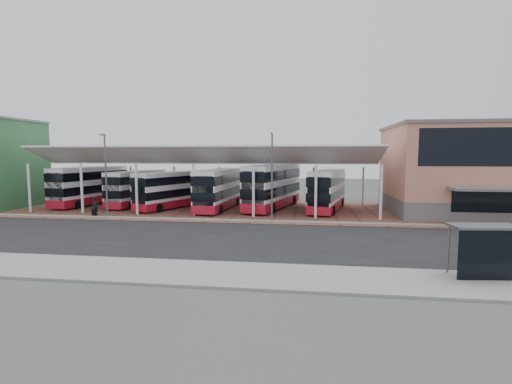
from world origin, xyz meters
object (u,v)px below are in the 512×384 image
bus_3 (219,189)px  bus_5 (327,190)px  bus_1 (137,188)px  bus_shelter (492,246)px  bus_0 (91,186)px  pedestrian (95,206)px  bus_4 (273,187)px  terminal (482,169)px  bus_2 (172,190)px

bus_3 → bus_5: bearing=8.1°
bus_1 → bus_shelter: 37.20m
bus_1 → bus_3: bearing=-2.4°
bus_0 → bus_1: bearing=9.9°
bus_0 → pedestrian: (5.32, -7.94, -1.33)m
bus_1 → bus_4: bearing=6.1°
terminal → bus_4: size_ratio=1.50×
bus_2 → bus_5: bus_5 is taller
bus_0 → bus_5: (28.49, -0.92, -0.11)m
bus_2 → bus_4: bearing=29.3°
bus_1 → pedestrian: bearing=-87.7°
bus_1 → bus_2: size_ratio=1.01×
pedestrian → bus_shelter: 33.45m
bus_1 → bus_3: 10.65m
pedestrian → bus_shelter: size_ratio=0.57×
bus_1 → bus_3: (10.49, -1.79, 0.15)m
bus_shelter → bus_2: bearing=132.4°
bus_3 → bus_5: size_ratio=1.01×
bus_3 → bus_shelter: (18.60, -21.40, -0.53)m
terminal → bus_3: bearing=-178.8°
terminal → bus_5: size_ratio=1.70×
bus_2 → bus_5: size_ratio=0.93×
bus_4 → bus_shelter: (12.65, -22.84, -0.78)m
bus_0 → bus_shelter: bearing=-24.0°
bus_1 → bus_5: bearing=4.8°
bus_1 → pedestrian: size_ratio=5.42×
pedestrian → bus_4: bearing=-45.2°
bus_4 → pedestrian: bearing=-140.9°
bus_shelter → terminal: bearing=62.0°
terminal → pedestrian: terminal is taller
terminal → bus_5: (-15.59, 0.24, -2.43)m
bus_5 → bus_3: bearing=-163.2°
bus_1 → bus_5: bus_5 is taller
bus_4 → pedestrian: (-17.14, -7.64, -1.51)m
terminal → bus_shelter: bearing=-112.2°
terminal → bus_4: (-21.63, 0.87, -2.14)m
terminal → bus_shelter: 23.91m
bus_1 → bus_shelter: bearing=-31.3°
bus_4 → pedestrian: size_ratio=6.51×
bus_0 → bus_5: bearing=7.5°
bus_0 → bus_3: bus_0 is taller
terminal → bus_2: (-33.11, -0.38, -2.55)m
bus_2 → bus_4: size_ratio=0.82×
bus_3 → bus_shelter: 28.35m
bus_5 → pedestrian: 24.24m
bus_1 → pedestrian: 8.09m
bus_4 → bus_2: bearing=-158.8°
bus_4 → bus_shelter: bearing=-46.0°
pedestrian → bus_0: bearing=54.6°
bus_0 → bus_shelter: (35.11, -23.13, -0.60)m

